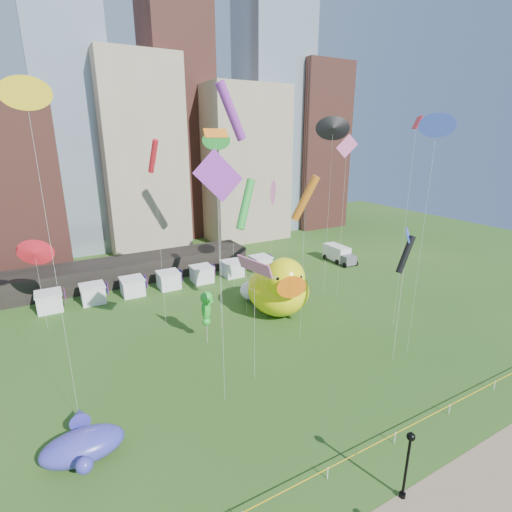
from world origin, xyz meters
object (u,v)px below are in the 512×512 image
small_duck (254,290)px  seahorse_green (206,306)px  box_truck (338,254)px  big_duck (279,287)px  seahorse_purple (288,281)px  lamppost (408,458)px  whale_inflatable (83,443)px

small_duck → seahorse_green: size_ratio=0.78×
box_truck → big_duck: bearing=-146.8°
small_duck → box_truck: size_ratio=0.70×
seahorse_purple → lamppost: size_ratio=0.90×
big_duck → lamppost: size_ratio=2.30×
small_duck → box_truck: bearing=4.8°
big_duck → seahorse_green: bearing=-151.4°
whale_inflatable → box_truck: 49.25m
big_duck → box_truck: (19.88, 12.22, -2.16)m
lamppost → whale_inflatable: bearing=142.0°
big_duck → box_truck: big_duck is taller
big_duck → seahorse_green: (-10.13, -2.08, 0.67)m
small_duck → seahorse_purple: bearing=-50.2°
big_duck → whale_inflatable: (-23.09, -11.84, -2.48)m
small_duck → seahorse_green: seahorse_green is taller
seahorse_purple → whale_inflatable: seahorse_purple is taller
whale_inflatable → seahorse_purple: bearing=31.1°
seahorse_green → whale_inflatable: 16.53m
box_truck → lamppost: bearing=-124.5°
big_duck → lamppost: 25.42m
big_duck → seahorse_purple: 3.87m
whale_inflatable → seahorse_green: bearing=39.1°
box_truck → seahorse_purple: bearing=-148.6°
big_duck → whale_inflatable: size_ratio=1.60×
seahorse_green → whale_inflatable: size_ratio=0.85×
seahorse_green → whale_inflatable: (-12.96, -9.76, -3.15)m
seahorse_purple → box_truck: seahorse_purple is taller
seahorse_green → lamppost: bearing=-89.7°
big_duck → seahorse_purple: (2.89, 2.50, -0.61)m
big_duck → seahorse_green: big_duck is taller
big_duck → lamppost: bearing=-88.9°
small_duck → box_truck: small_duck is taller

